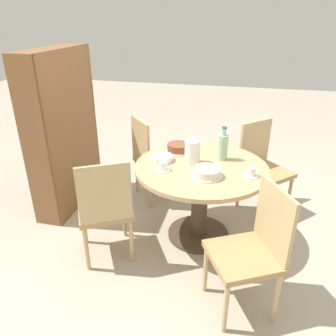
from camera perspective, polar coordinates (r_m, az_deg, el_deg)
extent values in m
plane|color=#B2A893|center=(3.16, 5.25, -11.49)|extent=(14.00, 14.00, 0.00)
cylinder|color=#473828|center=(3.15, 5.26, -11.27)|extent=(0.56, 0.56, 0.03)
cylinder|color=#473828|center=(2.96, 5.52, -5.95)|extent=(0.15, 0.15, 0.65)
cylinder|color=tan|center=(2.80, 5.81, 0.09)|extent=(1.13, 1.13, 0.04)
cylinder|color=tan|center=(3.33, 16.44, -6.22)|extent=(0.03, 0.03, 0.41)
cylinder|color=tan|center=(3.58, 20.36, -4.46)|extent=(0.03, 0.03, 0.41)
cylinder|color=tan|center=(3.54, 12.19, -3.72)|extent=(0.03, 0.03, 0.41)
cylinder|color=tan|center=(3.77, 16.18, -2.23)|extent=(0.03, 0.03, 0.41)
cube|color=tan|center=(3.45, 16.75, -0.82)|extent=(0.59, 0.59, 0.04)
cube|color=tan|center=(3.47, 14.90, 4.21)|extent=(0.30, 0.30, 0.47)
cylinder|color=tan|center=(3.60, 2.12, -2.53)|extent=(0.03, 0.03, 0.41)
cylinder|color=tan|center=(3.88, -0.53, -0.33)|extent=(0.03, 0.03, 0.41)
cylinder|color=tan|center=(3.46, -3.07, -3.84)|extent=(0.03, 0.03, 0.41)
cylinder|color=tan|center=(3.75, -5.42, -1.45)|extent=(0.03, 0.03, 0.41)
cube|color=tan|center=(3.57, -1.77, 1.24)|extent=(0.59, 0.59, 0.04)
cube|color=tan|center=(3.39, -4.82, 4.55)|extent=(0.32, 0.28, 0.47)
cylinder|color=tan|center=(3.05, -7.60, -8.48)|extent=(0.03, 0.03, 0.41)
cylinder|color=tan|center=(3.03, -14.42, -9.35)|extent=(0.03, 0.03, 0.41)
cylinder|color=tan|center=(2.76, -6.37, -12.52)|extent=(0.03, 0.03, 0.41)
cylinder|color=tan|center=(2.74, -14.00, -13.53)|extent=(0.03, 0.03, 0.41)
cube|color=tan|center=(2.76, -10.98, -7.09)|extent=(0.57, 0.57, 0.04)
cube|color=tan|center=(2.46, -10.97, -4.43)|extent=(0.22, 0.36, 0.47)
cylinder|color=tan|center=(2.51, 6.56, -17.11)|extent=(0.03, 0.03, 0.41)
cylinder|color=tan|center=(2.28, 9.99, -22.93)|extent=(0.03, 0.03, 0.41)
cylinder|color=tan|center=(2.63, 14.19, -15.39)|extent=(0.03, 0.03, 0.41)
cylinder|color=tan|center=(2.42, 18.36, -20.56)|extent=(0.03, 0.03, 0.41)
cube|color=tan|center=(2.30, 12.82, -14.84)|extent=(0.57, 0.57, 0.04)
cube|color=tan|center=(2.23, 18.03, -8.64)|extent=(0.36, 0.21, 0.47)
cube|color=brown|center=(3.87, -14.45, 8.28)|extent=(0.04, 0.28, 1.60)
cube|color=brown|center=(3.13, -21.97, 3.15)|extent=(0.04, 0.28, 1.60)
cube|color=brown|center=(3.43, -15.93, 5.89)|extent=(0.96, 0.02, 1.60)
cube|color=brown|center=(3.81, -16.27, -5.17)|extent=(0.89, 0.27, 0.04)
cube|color=brown|center=(3.67, -16.84, -1.09)|extent=(0.89, 0.27, 0.04)
cube|color=brown|center=(3.55, -17.49, 3.56)|extent=(0.89, 0.27, 0.04)
cube|color=brown|center=(3.44, -18.18, 8.51)|extent=(0.89, 0.27, 0.04)
cube|color=brown|center=(3.37, -18.94, 13.71)|extent=(0.89, 0.27, 0.04)
cube|color=brown|center=(3.33, -19.70, 18.79)|extent=(0.89, 0.27, 0.04)
cube|color=orange|center=(3.94, -14.55, -1.97)|extent=(0.38, 0.21, 0.19)
cube|color=#28703D|center=(3.56, -18.23, -5.60)|extent=(0.38, 0.21, 0.19)
cube|color=#B72D28|center=(3.81, -15.06, 2.35)|extent=(0.37, 0.21, 0.23)
cube|color=#B72D28|center=(3.42, -18.94, -1.21)|extent=(0.37, 0.21, 0.20)
cube|color=#B72D28|center=(3.70, -15.64, 6.96)|extent=(0.38, 0.21, 0.24)
cube|color=black|center=(3.30, -19.70, 3.77)|extent=(0.38, 0.21, 0.20)
cube|color=#28703D|center=(3.63, -16.14, 11.53)|extent=(0.36, 0.21, 0.20)
cube|color=#28703D|center=(3.19, -20.67, 9.40)|extent=(0.36, 0.21, 0.24)
cube|color=gold|center=(3.58, -16.71, 16.50)|extent=(0.34, 0.21, 0.19)
cube|color=#B72D28|center=(3.12, -21.64, 14.70)|extent=(0.34, 0.21, 0.20)
cylinder|color=white|center=(2.79, 4.27, 2.80)|extent=(0.13, 0.13, 0.21)
cone|color=white|center=(2.75, 4.35, 4.98)|extent=(0.12, 0.12, 0.02)
sphere|color=white|center=(2.74, 4.36, 5.37)|extent=(0.02, 0.02, 0.02)
cylinder|color=#99C6A3|center=(2.89, 9.57, 3.55)|extent=(0.08, 0.08, 0.23)
cylinder|color=#99C6A3|center=(2.84, 9.77, 6.25)|extent=(0.04, 0.04, 0.06)
cylinder|color=#2D5184|center=(2.83, 9.83, 6.97)|extent=(0.04, 0.04, 0.01)
cylinder|color=white|center=(2.60, 6.74, -1.36)|extent=(0.25, 0.25, 0.01)
cylinder|color=silver|center=(2.59, 6.78, -0.64)|extent=(0.22, 0.22, 0.06)
cylinder|color=white|center=(3.05, 1.81, 2.97)|extent=(0.24, 0.24, 0.01)
cylinder|color=brown|center=(3.04, 1.82, 3.63)|extent=(0.21, 0.21, 0.06)
cylinder|color=white|center=(2.68, 14.22, -1.29)|extent=(0.13, 0.13, 0.01)
cylinder|color=white|center=(2.66, 14.30, -0.60)|extent=(0.07, 0.07, 0.06)
cylinder|color=white|center=(2.69, -0.85, -0.30)|extent=(0.13, 0.13, 0.01)
cylinder|color=white|center=(2.68, -0.85, 0.40)|extent=(0.07, 0.07, 0.06)
cylinder|color=white|center=(2.87, -1.06, 1.40)|extent=(0.19, 0.19, 0.01)
cylinder|color=white|center=(2.86, -1.06, 1.59)|extent=(0.19, 0.19, 0.01)
cylinder|color=white|center=(2.86, -1.06, 1.77)|extent=(0.19, 0.19, 0.01)
cylinder|color=white|center=(2.86, -1.06, 1.95)|extent=(0.19, 0.19, 0.01)
cylinder|color=white|center=(2.85, -1.06, 2.14)|extent=(0.19, 0.19, 0.01)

